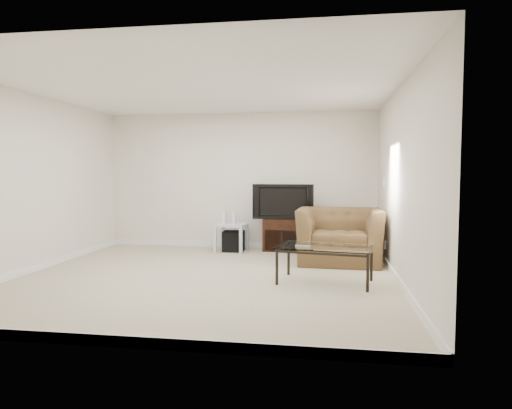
# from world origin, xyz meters

# --- Properties ---
(floor) EXTENTS (5.00, 5.00, 0.00)m
(floor) POSITION_xyz_m (0.00, 0.00, 0.00)
(floor) COLOR tan
(floor) RESTS_ON ground
(ceiling) EXTENTS (5.00, 5.00, 0.00)m
(ceiling) POSITION_xyz_m (0.00, 0.00, 2.50)
(ceiling) COLOR white
(ceiling) RESTS_ON ground
(wall_back) EXTENTS (5.00, 0.02, 2.50)m
(wall_back) POSITION_xyz_m (0.00, 2.50, 1.25)
(wall_back) COLOR silver
(wall_back) RESTS_ON ground
(wall_left) EXTENTS (0.02, 5.00, 2.50)m
(wall_left) POSITION_xyz_m (-2.50, 0.00, 1.25)
(wall_left) COLOR silver
(wall_left) RESTS_ON ground
(wall_right) EXTENTS (0.02, 5.00, 2.50)m
(wall_right) POSITION_xyz_m (2.50, 0.00, 1.25)
(wall_right) COLOR silver
(wall_right) RESTS_ON ground
(plate_back) EXTENTS (0.12, 0.02, 0.12)m
(plate_back) POSITION_xyz_m (-1.40, 2.49, 1.25)
(plate_back) COLOR white
(plate_back) RESTS_ON wall_back
(plate_right_switch) EXTENTS (0.02, 0.09, 0.13)m
(plate_right_switch) POSITION_xyz_m (2.49, 1.60, 1.25)
(plate_right_switch) COLOR white
(plate_right_switch) RESTS_ON wall_right
(plate_right_outlet) EXTENTS (0.02, 0.08, 0.12)m
(plate_right_outlet) POSITION_xyz_m (2.49, 1.30, 0.30)
(plate_right_outlet) COLOR white
(plate_right_outlet) RESTS_ON wall_right
(tv_stand) EXTENTS (0.72, 0.52, 0.57)m
(tv_stand) POSITION_xyz_m (0.84, 2.28, 0.29)
(tv_stand) COLOR black
(tv_stand) RESTS_ON floor
(dvd_player) EXTENTS (0.36, 0.27, 0.05)m
(dvd_player) POSITION_xyz_m (0.84, 2.24, 0.48)
(dvd_player) COLOR black
(dvd_player) RESTS_ON tv_stand
(television) EXTENTS (1.01, 0.23, 0.62)m
(television) POSITION_xyz_m (0.84, 2.25, 0.89)
(television) COLOR black
(television) RESTS_ON tv_stand
(side_table) EXTENTS (0.55, 0.55, 0.50)m
(side_table) POSITION_xyz_m (-0.07, 2.05, 0.25)
(side_table) COLOR silver
(side_table) RESTS_ON floor
(subwoofer) EXTENTS (0.38, 0.38, 0.36)m
(subwoofer) POSITION_xyz_m (-0.04, 2.07, 0.18)
(subwoofer) COLOR black
(subwoofer) RESTS_ON floor
(game_console) EXTENTS (0.05, 0.17, 0.23)m
(game_console) POSITION_xyz_m (-0.20, 2.04, 0.61)
(game_console) COLOR white
(game_console) RESTS_ON side_table
(game_case) EXTENTS (0.06, 0.15, 0.20)m
(game_case) POSITION_xyz_m (-0.01, 2.03, 0.59)
(game_case) COLOR silver
(game_case) RESTS_ON side_table
(recliner) EXTENTS (1.33, 0.89, 1.13)m
(recliner) POSITION_xyz_m (1.80, 1.33, 0.57)
(recliner) COLOR brown
(recliner) RESTS_ON floor
(coffee_table) EXTENTS (1.28, 0.86, 0.46)m
(coffee_table) POSITION_xyz_m (1.58, -0.07, 0.23)
(coffee_table) COLOR black
(coffee_table) RESTS_ON floor
(remote) EXTENTS (0.19, 0.07, 0.02)m
(remote) POSITION_xyz_m (1.30, -0.13, 0.48)
(remote) COLOR #B2B2B7
(remote) RESTS_ON coffee_table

